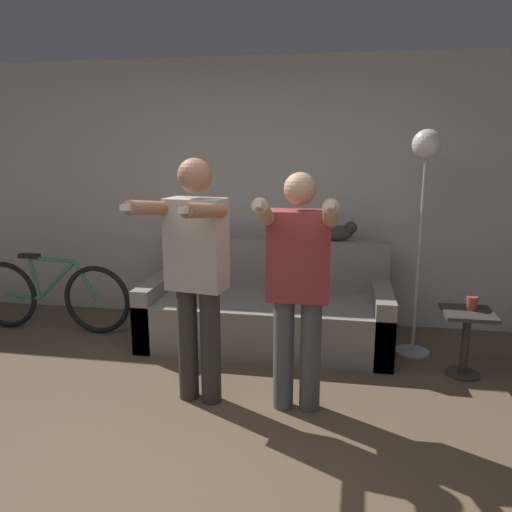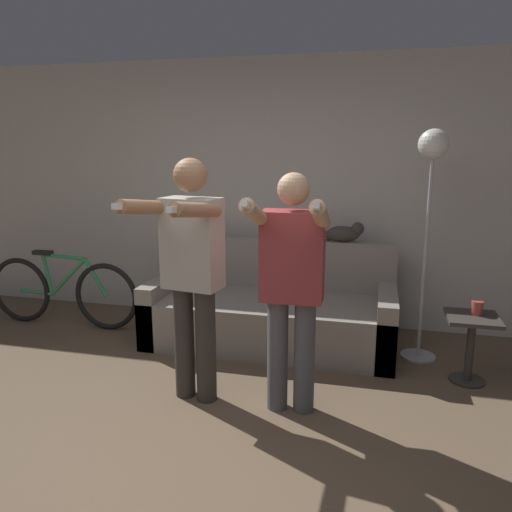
{
  "view_description": "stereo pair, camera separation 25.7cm",
  "coord_description": "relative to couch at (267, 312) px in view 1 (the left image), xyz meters",
  "views": [
    {
      "loc": [
        0.86,
        -2.29,
        1.77
      ],
      "look_at": [
        0.22,
        1.39,
        0.94
      ],
      "focal_mm": 35.0,
      "sensor_mm": 36.0,
      "label": 1
    },
    {
      "loc": [
        1.11,
        -2.24,
        1.77
      ],
      "look_at": [
        0.22,
        1.39,
        0.94
      ],
      "focal_mm": 35.0,
      "sensor_mm": 36.0,
      "label": 2
    }
  ],
  "objects": [
    {
      "name": "cup",
      "position": [
        1.66,
        -0.36,
        0.3
      ],
      "size": [
        0.09,
        0.09,
        0.1
      ],
      "color": "#B7473D",
      "rests_on": "side_table"
    },
    {
      "name": "person_right",
      "position": [
        0.38,
        -1.16,
        0.65
      ],
      "size": [
        0.49,
        0.66,
        1.61
      ],
      "rotation": [
        0.0,
        0.0,
        0.03
      ],
      "color": "#56565B",
      "rests_on": "ground_plane"
    },
    {
      "name": "couch",
      "position": [
        0.0,
        0.0,
        0.0
      ],
      "size": [
        2.19,
        0.92,
        0.9
      ],
      "color": "gray",
      "rests_on": "ground_plane"
    },
    {
      "name": "person_left",
      "position": [
        -0.31,
        -1.16,
        0.7
      ],
      "size": [
        0.53,
        0.72,
        1.69
      ],
      "rotation": [
        0.0,
        0.0,
        -0.16
      ],
      "color": "#38332D",
      "rests_on": "ground_plane"
    },
    {
      "name": "floor_lamp",
      "position": [
        1.29,
        -0.04,
        1.23
      ],
      "size": [
        0.29,
        0.29,
        1.9
      ],
      "color": "#B2B2B7",
      "rests_on": "ground_plane"
    },
    {
      "name": "wall_back",
      "position": [
        -0.21,
        0.66,
        1.02
      ],
      "size": [
        10.0,
        0.05,
        2.6
      ],
      "color": "beige",
      "rests_on": "ground_plane"
    },
    {
      "name": "side_table",
      "position": [
        1.63,
        -0.41,
        0.09
      ],
      "size": [
        0.37,
        0.37,
        0.53
      ],
      "color": "#38332D",
      "rests_on": "ground_plane"
    },
    {
      "name": "bicycle",
      "position": [
        -2.11,
        -0.07,
        0.07
      ],
      "size": [
        1.63,
        0.07,
        0.76
      ],
      "color": "black",
      "rests_on": "ground_plane"
    },
    {
      "name": "cat",
      "position": [
        0.62,
        0.34,
        0.7
      ],
      "size": [
        0.44,
        0.13,
        0.19
      ],
      "color": "#3D3833",
      "rests_on": "couch"
    },
    {
      "name": "ground_plane",
      "position": [
        -0.21,
        -1.99,
        -0.28
      ],
      "size": [
        16.0,
        16.0,
        0.0
      ],
      "primitive_type": "plane",
      "color": "brown"
    }
  ]
}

